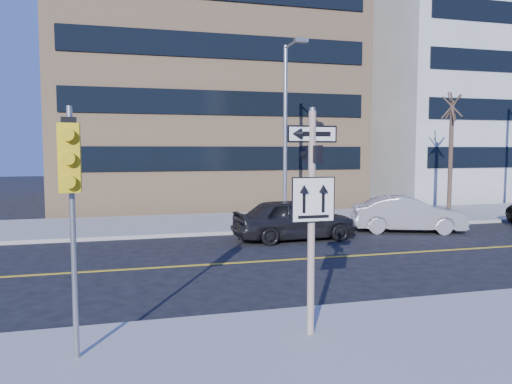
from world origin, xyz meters
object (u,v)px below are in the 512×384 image
object	(u,v)px
traffic_signal	(70,179)
street_tree_west	(452,109)
sign_pole	(312,208)
parked_car_a	(294,219)
streetlight_a	(287,121)
parked_car_b	(408,214)

from	to	relation	value
traffic_signal	street_tree_west	size ratio (longest dim) A/B	0.63
sign_pole	parked_car_a	size ratio (longest dim) A/B	0.86
streetlight_a	street_tree_west	world-z (taller)	streetlight_a
parked_car_a	parked_car_b	distance (m)	5.29
streetlight_a	parked_car_b	bearing A→B (deg)	-34.05
sign_pole	traffic_signal	world-z (taller)	sign_pole
traffic_signal	sign_pole	bearing A→B (deg)	2.11
sign_pole	traffic_signal	bearing A→B (deg)	-177.89
street_tree_west	parked_car_b	bearing A→B (deg)	-142.61
sign_pole	parked_car_a	xyz separation A→B (m)	(3.14, 9.79, -1.63)
parked_car_b	street_tree_west	xyz separation A→B (m)	(4.60, 3.52, 4.77)
sign_pole	parked_car_b	size ratio (longest dim) A/B	0.88
traffic_signal	parked_car_a	distance (m)	12.44
street_tree_west	streetlight_a	bearing A→B (deg)	-176.55
traffic_signal	parked_car_b	bearing A→B (deg)	40.11
sign_pole	street_tree_west	distance (m)	19.22
traffic_signal	street_tree_west	bearing A→B (deg)	39.39
parked_car_b	streetlight_a	size ratio (longest dim) A/B	0.57
streetlight_a	street_tree_west	size ratio (longest dim) A/B	1.26
sign_pole	parked_car_a	bearing A→B (deg)	72.24
parked_car_b	sign_pole	bearing A→B (deg)	160.43
parked_car_b	streetlight_a	xyz separation A→B (m)	(-4.40, 2.97, 4.00)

